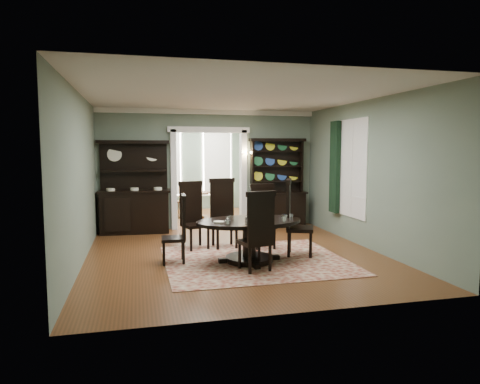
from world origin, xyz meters
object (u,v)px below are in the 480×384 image
at_px(dining_table, 249,233).
at_px(sideboard, 135,201).
at_px(welsh_dresser, 277,195).
at_px(parlor_table, 197,201).

relative_size(dining_table, sideboard, 0.91).
xyz_separation_m(welsh_dresser, parlor_table, (-1.87, 1.84, -0.33)).
bearing_deg(sideboard, welsh_dresser, 3.45).
bearing_deg(dining_table, sideboard, 116.18).
height_order(welsh_dresser, parlor_table, welsh_dresser).
distance_m(dining_table, parlor_table, 5.12).
relative_size(dining_table, parlor_table, 2.43).
distance_m(sideboard, parlor_table, 2.56).
xyz_separation_m(sideboard, parlor_table, (1.75, 1.85, -0.27)).
bearing_deg(parlor_table, welsh_dresser, -44.55).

